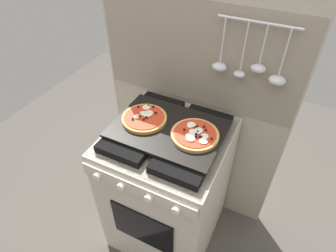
% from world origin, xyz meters
% --- Properties ---
extents(ground_plane, '(4.00, 4.00, 0.00)m').
position_xyz_m(ground_plane, '(0.00, 0.00, 0.00)').
color(ground_plane, '#4C4742').
extents(kitchen_backsplash, '(1.10, 0.09, 1.55)m').
position_xyz_m(kitchen_backsplash, '(0.00, 0.33, 0.79)').
color(kitchen_backsplash, '#B2A893').
rests_on(kitchen_backsplash, ground_plane).
extents(stove, '(0.60, 0.64, 0.90)m').
position_xyz_m(stove, '(-0.00, -0.00, 0.45)').
color(stove, beige).
rests_on(stove, ground_plane).
extents(baking_tray, '(0.54, 0.38, 0.02)m').
position_xyz_m(baking_tray, '(0.00, 0.00, 0.91)').
color(baking_tray, black).
rests_on(baking_tray, stove).
extents(pizza_left, '(0.23, 0.23, 0.03)m').
position_xyz_m(pizza_left, '(-0.13, 0.01, 0.93)').
color(pizza_left, tan).
rests_on(pizza_left, baking_tray).
extents(pizza_right, '(0.23, 0.23, 0.03)m').
position_xyz_m(pizza_right, '(0.14, 0.00, 0.93)').
color(pizza_right, tan).
rests_on(pizza_right, baking_tray).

